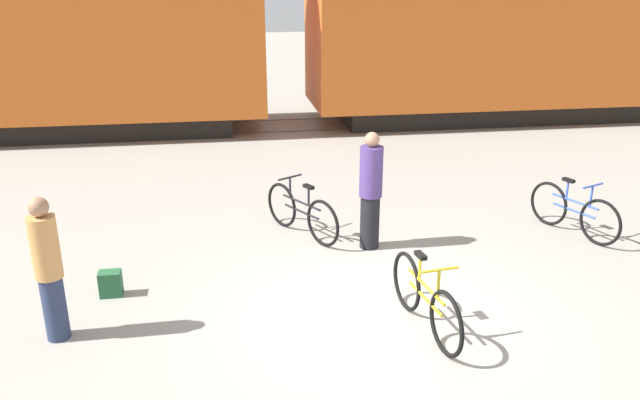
# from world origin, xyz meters

# --- Properties ---
(ground_plane) EXTENTS (80.00, 80.00, 0.00)m
(ground_plane) POSITION_xyz_m (0.00, 0.00, 0.00)
(ground_plane) COLOR gray
(freight_train) EXTENTS (23.39, 3.16, 5.61)m
(freight_train) POSITION_xyz_m (0.00, 10.29, 2.94)
(freight_train) COLOR black
(freight_train) RESTS_ON ground_plane
(rail_near) EXTENTS (35.39, 0.07, 0.01)m
(rail_near) POSITION_xyz_m (0.00, 9.57, 0.01)
(rail_near) COLOR #4C4238
(rail_near) RESTS_ON ground_plane
(rail_far) EXTENTS (35.39, 0.07, 0.01)m
(rail_far) POSITION_xyz_m (0.00, 11.01, 0.01)
(rail_far) COLOR #4C4238
(rail_far) RESTS_ON ground_plane
(bicycle_black) EXTENTS (0.97, 1.56, 0.92)m
(bicycle_black) POSITION_xyz_m (-0.62, 2.54, 0.39)
(bicycle_black) COLOR black
(bicycle_black) RESTS_ON ground_plane
(bicycle_blue) EXTENTS (0.68, 1.62, 0.92)m
(bicycle_blue) POSITION_xyz_m (3.69, 1.93, 0.39)
(bicycle_blue) COLOR black
(bicycle_blue) RESTS_ON ground_plane
(bicycle_yellow) EXTENTS (0.46, 1.77, 0.93)m
(bicycle_yellow) POSITION_xyz_m (0.44, -0.48, 0.39)
(bicycle_yellow) COLOR black
(bicycle_yellow) RESTS_ON ground_plane
(person_in_purple) EXTENTS (0.35, 0.35, 1.81)m
(person_in_purple) POSITION_xyz_m (0.35, 1.93, 0.91)
(person_in_purple) COLOR black
(person_in_purple) RESTS_ON ground_plane
(person_in_tan) EXTENTS (0.31, 0.31, 1.72)m
(person_in_tan) POSITION_xyz_m (-3.78, -0.01, 0.88)
(person_in_tan) COLOR #283351
(person_in_tan) RESTS_ON ground_plane
(backpack) EXTENTS (0.28, 0.20, 0.34)m
(backpack) POSITION_xyz_m (-3.33, 0.94, 0.17)
(backpack) COLOR #235633
(backpack) RESTS_ON ground_plane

